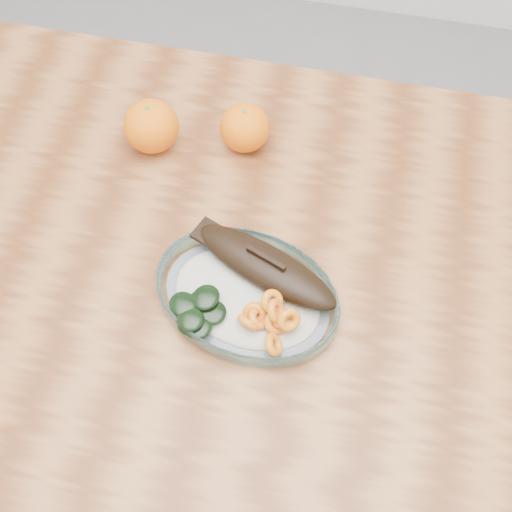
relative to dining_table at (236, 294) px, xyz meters
name	(u,v)px	position (x,y,z in m)	size (l,w,h in m)	color
ground	(243,410)	(0.00, 0.00, -0.65)	(3.00, 3.00, 0.00)	slate
dining_table	(236,294)	(0.00, 0.00, 0.00)	(1.20, 0.80, 0.75)	brown
plated_meal	(248,293)	(0.03, -0.05, 0.12)	(0.56, 0.56, 0.08)	white
orange_left	(151,126)	(-0.17, 0.18, 0.14)	(0.09, 0.09, 0.09)	#FF5805
orange_right	(245,128)	(-0.03, 0.21, 0.14)	(0.08, 0.08, 0.08)	#FF5805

